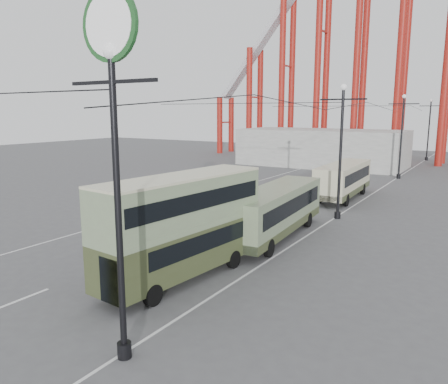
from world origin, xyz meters
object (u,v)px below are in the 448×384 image
Objects in this scene: single_decker_green at (275,210)px; single_decker_cream at (343,179)px; pedestrian at (200,242)px; lamp_post_near at (113,98)px; double_decker_bus at (183,222)px.

single_decker_cream is at bearing 86.43° from single_decker_green.
single_decker_green reaches higher than pedestrian.
lamp_post_near reaches higher than pedestrian.
single_decker_cream is 6.10× the size of pedestrian.
pedestrian is at bearing -96.81° from single_decker_cream.
double_decker_bus is at bearing -98.41° from single_decker_green.
double_decker_bus is 0.92× the size of single_decker_cream.
lamp_post_near is at bearing 77.52° from pedestrian.
double_decker_bus reaches higher than pedestrian.
double_decker_bus is 0.83× the size of single_decker_green.
lamp_post_near is 1.20× the size of double_decker_bus.
double_decker_bus is 5.58× the size of pedestrian.
lamp_post_near is 15.77m from single_decker_green.
double_decker_bus is at bearing 111.29° from lamp_post_near.
single_decker_green is 5.67m from pedestrian.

